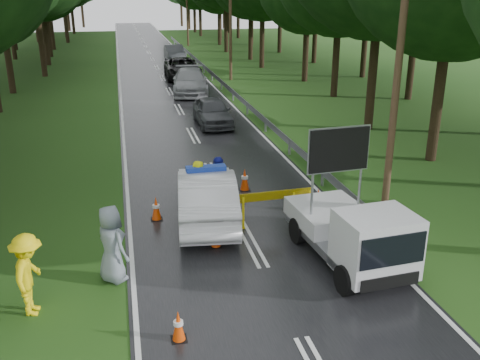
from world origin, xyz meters
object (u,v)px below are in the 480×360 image
object	(u,v)px
police_sedan	(207,196)
officer	(197,191)
queue_car_third	(182,68)
queue_car_first	(212,112)
civilian	(220,181)
queue_car_second	(190,82)
queue_car_fourth	(175,53)
work_truck	(354,233)
barrier	(269,200)

from	to	relation	value
police_sedan	officer	distance (m)	0.33
queue_car_third	queue_car_first	bearing A→B (deg)	-89.41
police_sedan	queue_car_third	world-z (taller)	police_sedan
civilian	queue_car_second	bearing A→B (deg)	49.53
police_sedan	queue_car_fourth	world-z (taller)	police_sedan
work_truck	queue_car_second	distance (m)	24.80
civilian	police_sedan	bearing A→B (deg)	-155.02
police_sedan	queue_car_third	distance (m)	27.62
queue_car_first	queue_car_second	size ratio (longest dim) A/B	0.74
work_truck	civilian	distance (m)	5.49
work_truck	officer	world-z (taller)	work_truck
work_truck	queue_car_first	size ratio (longest dim) A/B	1.06
queue_car_third	civilian	bearing A→B (deg)	-92.59
queue_car_first	police_sedan	bearing A→B (deg)	-101.67
police_sedan	queue_car_second	size ratio (longest dim) A/B	0.90
queue_car_fourth	police_sedan	bearing A→B (deg)	-95.94
queue_car_second	queue_car_third	xyz separation A→B (m)	(0.24, 6.44, -0.02)
civilian	queue_car_fourth	xyz separation A→B (m)	(2.37, 36.76, -0.06)
work_truck	officer	distance (m)	5.19
queue_car_third	queue_car_fourth	bearing A→B (deg)	88.96
police_sedan	civilian	world-z (taller)	police_sedan
queue_car_first	work_truck	bearing A→B (deg)	-87.42
work_truck	police_sedan	bearing A→B (deg)	126.54
officer	queue_car_first	world-z (taller)	officer
police_sedan	queue_car_second	distance (m)	21.19
queue_car_fourth	civilian	bearing A→B (deg)	-95.12
barrier	officer	bearing A→B (deg)	150.98
officer	civilian	size ratio (longest dim) A/B	1.15
queue_car_third	queue_car_fourth	distance (m)	10.37
civilian	queue_car_first	bearing A→B (deg)	45.72
queue_car_first	civilian	bearing A→B (deg)	-99.58
police_sedan	queue_car_third	size ratio (longest dim) A/B	0.88
queue_car_third	officer	bearing A→B (deg)	-94.29
police_sedan	officer	size ratio (longest dim) A/B	2.62
queue_car_second	officer	bearing A→B (deg)	-90.44
barrier	queue_car_first	distance (m)	12.95
barrier	civilian	xyz separation A→B (m)	(-1.13, 2.00, -0.02)
police_sedan	queue_car_fourth	xyz separation A→B (m)	(2.99, 37.86, -0.03)
civilian	queue_car_third	world-z (taller)	civilian
barrier	queue_car_third	distance (m)	28.41
police_sedan	queue_car_first	size ratio (longest dim) A/B	1.20
civilian	queue_car_first	xyz separation A→B (m)	(1.65, 10.94, -0.13)
work_truck	queue_car_first	distance (m)	15.79
officer	queue_car_fourth	size ratio (longest dim) A/B	0.41
queue_car_second	queue_car_third	world-z (taller)	queue_car_second
barrier	queue_car_second	xyz separation A→B (m)	(0.54, 21.96, -0.04)
queue_car_second	queue_car_third	distance (m)	6.44
work_truck	civilian	size ratio (longest dim) A/B	2.64
civilian	barrier	bearing A→B (deg)	-96.23
police_sedan	queue_car_first	bearing A→B (deg)	-94.37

